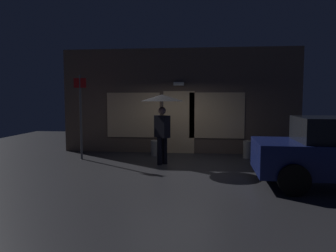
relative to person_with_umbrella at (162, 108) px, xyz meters
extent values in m
plane|color=#2D2D33|center=(0.34, -0.16, -1.68)|extent=(18.00, 18.00, 0.00)
cube|color=brown|center=(0.34, 2.19, 0.17)|extent=(8.40, 0.30, 3.70)
cube|color=#F9D199|center=(0.34, 2.02, -0.58)|extent=(1.10, 0.04, 2.20)
cube|color=#F9D199|center=(-1.29, 2.02, -0.33)|extent=(1.91, 0.04, 1.60)
cube|color=#F9D199|center=(1.67, 2.02, -0.33)|extent=(1.91, 0.04, 1.60)
cube|color=white|center=(0.34, 1.94, 0.77)|extent=(0.36, 0.16, 0.12)
cylinder|color=black|center=(-0.07, -0.07, -1.28)|extent=(0.15, 0.15, 0.80)
cylinder|color=black|center=(0.07, 0.07, -1.28)|extent=(0.15, 0.15, 0.80)
cube|color=black|center=(0.00, 0.00, -0.56)|extent=(0.50, 0.49, 0.65)
cube|color=silver|center=(0.09, -0.10, -0.56)|extent=(0.12, 0.11, 0.52)
cube|color=red|center=(0.09, -0.10, -0.58)|extent=(0.05, 0.05, 0.41)
sphere|color=#A3796F|center=(0.00, 0.00, -0.09)|extent=(0.22, 0.22, 0.22)
cylinder|color=slate|center=(0.00, 0.00, -0.07)|extent=(0.02, 0.02, 0.90)
cone|color=black|center=(0.00, 0.00, 0.28)|extent=(1.27, 1.27, 0.19)
cylinder|color=black|center=(3.05, -1.06, -1.36)|extent=(0.65, 0.24, 0.64)
cylinder|color=black|center=(2.99, -2.73, -1.36)|extent=(0.65, 0.24, 0.64)
cylinder|color=#595B60|center=(-2.67, 0.55, -0.34)|extent=(0.07, 0.07, 2.68)
cube|color=red|center=(-2.67, 0.53, 0.75)|extent=(0.40, 0.02, 0.30)
cylinder|color=#9E998E|center=(-0.42, 1.45, -1.42)|extent=(0.30, 0.30, 0.52)
cylinder|color=#9E998E|center=(2.64, 1.26, -1.39)|extent=(0.28, 0.28, 0.57)
camera|label=1|loc=(1.15, -9.24, 0.26)|focal=34.20mm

